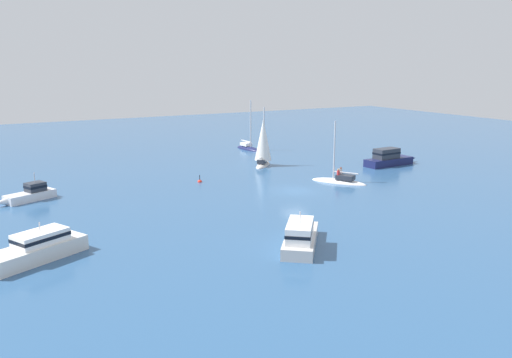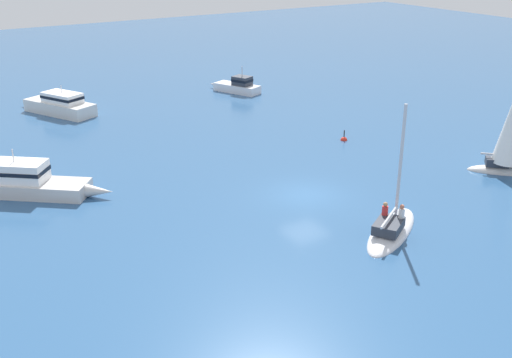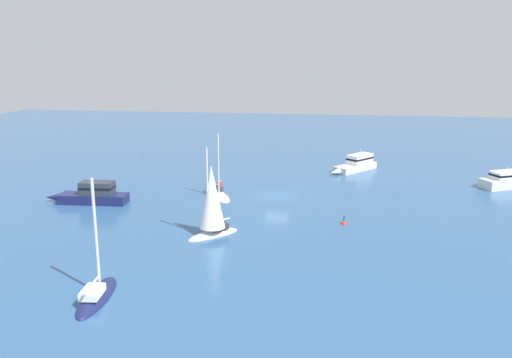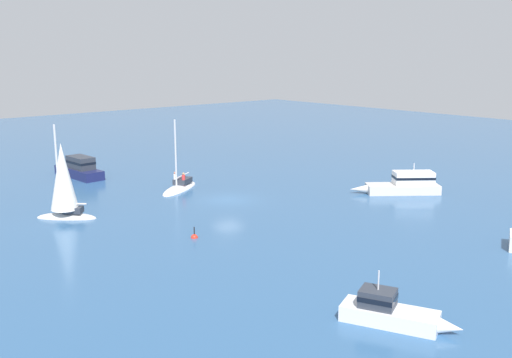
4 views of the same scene
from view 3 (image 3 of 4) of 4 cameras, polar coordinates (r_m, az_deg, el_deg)
name	(u,v)px [view 3 (image 3 of 4)]	position (r m, az deg, el deg)	size (l,w,h in m)	color
ground_plane	(277,196)	(54.94, 2.34, -1.85)	(160.00, 160.00, 0.00)	#2D5684
sailboat	(217,194)	(55.13, -4.36, -1.65)	(6.29, 4.81, 7.16)	white
motor_cruiser	(356,164)	(68.07, 11.02, 1.64)	(7.36, 6.31, 2.82)	silver
ketch	(212,204)	(42.21, -4.89, -2.83)	(4.35, 4.27, 7.88)	silver
launch	(510,180)	(64.99, 26.37, -0.13)	(5.18, 8.16, 2.52)	silver
motor_cruiser_1	(92,195)	(54.52, -17.71, -1.66)	(2.51, 8.58, 2.23)	#191E4C
sailboat_1	(97,295)	(33.81, -17.25, -12.23)	(5.89, 2.18, 7.92)	#191E4C
channel_buoy	(344,224)	(46.42, 9.70, -4.92)	(0.52, 0.52, 1.05)	red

